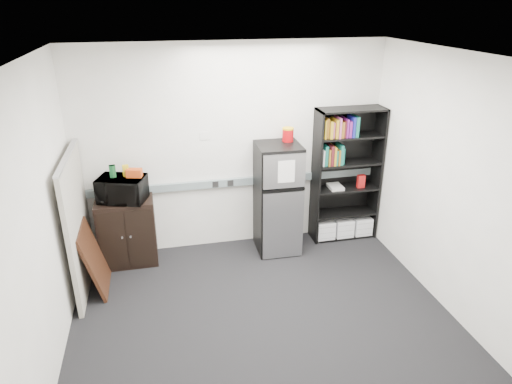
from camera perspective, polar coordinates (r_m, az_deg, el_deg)
floor at (r=5.05m, az=0.97°, el=-15.54°), size 4.00×4.00×0.00m
wall_back at (r=5.94m, az=-2.92°, el=5.38°), size 4.00×0.02×2.70m
wall_right at (r=5.16m, az=23.21°, el=0.67°), size 0.02×3.50×2.70m
wall_left at (r=4.36m, az=-25.41°, el=-3.72°), size 0.02×3.50×2.70m
ceiling at (r=3.97m, az=1.24°, el=16.53°), size 4.00×3.50×0.02m
electrical_raceway at (r=6.07m, az=-2.79°, el=1.25°), size 3.92×0.05×0.10m
wall_note at (r=5.83m, az=-6.36°, el=6.98°), size 0.14×0.00×0.10m
bookshelf at (r=6.35m, az=11.18°, el=1.95°), size 0.90×0.34×1.85m
cubicle_partition at (r=5.53m, az=-21.36°, el=-3.70°), size 0.06×1.30×1.62m
cabinet at (r=6.00m, az=-15.77°, el=-4.79°), size 0.70×0.47×0.87m
microwave at (r=5.75m, az=-16.40°, el=0.33°), size 0.64×0.52×0.30m
snack_box_a at (r=5.71m, az=-17.50°, el=2.50°), size 0.07×0.05×0.15m
snack_box_b at (r=5.71m, az=-17.50°, el=2.50°), size 0.08×0.06×0.15m
snack_box_c at (r=5.70m, az=-15.97°, el=2.59°), size 0.08×0.06×0.14m
snack_bag at (r=5.65m, az=-14.97°, el=2.31°), size 0.20×0.14×0.10m
refrigerator at (r=5.97m, az=2.74°, el=-0.85°), size 0.56×0.59×1.47m
coffee_can at (r=5.84m, az=4.01°, el=7.28°), size 0.15×0.15×0.20m
framed_poster at (r=5.59m, az=-19.57°, el=-7.78°), size 0.25×0.64×0.81m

